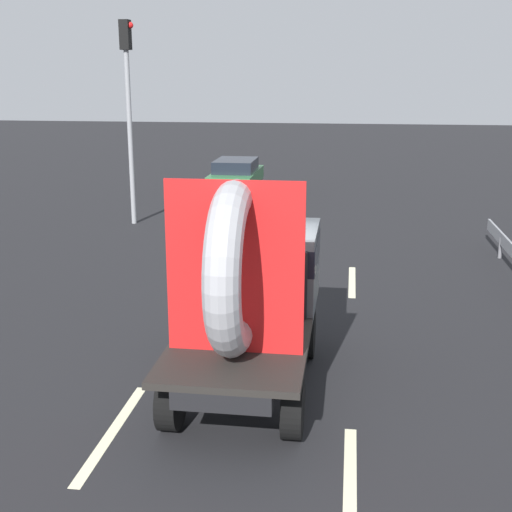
{
  "coord_description": "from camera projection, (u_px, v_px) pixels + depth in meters",
  "views": [
    {
      "loc": [
        1.71,
        -10.34,
        4.8
      ],
      "look_at": [
        0.2,
        0.4,
        1.88
      ],
      "focal_mm": 47.38,
      "sensor_mm": 36.0,
      "label": 1
    }
  ],
  "objects": [
    {
      "name": "lane_dash_right_near",
      "position": [
        350.0,
        479.0,
        8.27
      ],
      "size": [
        0.16,
        2.45,
        0.01
      ],
      "primitive_type": "cube",
      "rotation": [
        0.0,
        0.0,
        1.57
      ],
      "color": "beige",
      "rests_on": "ground_plane"
    },
    {
      "name": "flatbed_truck",
      "position": [
        251.0,
        282.0,
        10.71
      ],
      "size": [
        2.02,
        4.52,
        3.47
      ],
      "color": "black",
      "rests_on": "ground_plane"
    },
    {
      "name": "lane_dash_left_far",
      "position": [
        215.0,
        280.0,
        16.29
      ],
      "size": [
        0.16,
        2.56,
        0.01
      ],
      "primitive_type": "cube",
      "rotation": [
        0.0,
        0.0,
        1.57
      ],
      "color": "beige",
      "rests_on": "ground_plane"
    },
    {
      "name": "lane_dash_right_far",
      "position": [
        352.0,
        281.0,
        16.19
      ],
      "size": [
        0.16,
        2.5,
        0.01
      ],
      "primitive_type": "cube",
      "rotation": [
        0.0,
        0.0,
        1.57
      ],
      "color": "beige",
      "rests_on": "ground_plane"
    },
    {
      "name": "traffic_light",
      "position": [
        128.0,
        96.0,
        21.49
      ],
      "size": [
        0.42,
        0.36,
        6.46
      ],
      "color": "gray",
      "rests_on": "ground_plane"
    },
    {
      "name": "lane_dash_left_near",
      "position": [
        113.0,
        431.0,
        9.39
      ],
      "size": [
        0.16,
        2.73,
        0.01
      ],
      "primitive_type": "cube",
      "rotation": [
        0.0,
        0.0,
        1.57
      ],
      "color": "beige",
      "rests_on": "ground_plane"
    },
    {
      "name": "distant_sedan",
      "position": [
        236.0,
        174.0,
        28.49
      ],
      "size": [
        1.8,
        4.21,
        1.37
      ],
      "color": "black",
      "rests_on": "ground_plane"
    },
    {
      "name": "ground_plane",
      "position": [
        241.0,
        369.0,
        11.36
      ],
      "size": [
        120.0,
        120.0,
        0.0
      ],
      "primitive_type": "plane",
      "color": "black"
    }
  ]
}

